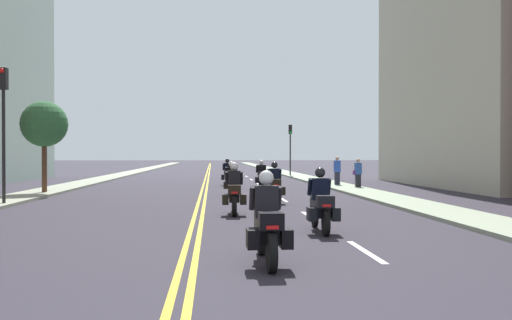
# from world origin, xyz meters

# --- Properties ---
(ground_plane) EXTENTS (264.00, 264.00, 0.00)m
(ground_plane) POSITION_xyz_m (0.00, 48.00, 0.00)
(ground_plane) COLOR #2E2A35
(sidewalk_left) EXTENTS (2.03, 144.00, 0.12)m
(sidewalk_left) POSITION_xyz_m (-7.90, 48.00, 0.06)
(sidewalk_left) COLOR #969B85
(sidewalk_left) RESTS_ON ground
(sidewalk_right) EXTENTS (2.03, 144.00, 0.12)m
(sidewalk_right) POSITION_xyz_m (7.90, 48.00, 0.06)
(sidewalk_right) COLOR #93A488
(sidewalk_right) RESTS_ON ground
(centreline_yellow_inner) EXTENTS (0.12, 132.00, 0.01)m
(centreline_yellow_inner) POSITION_xyz_m (-0.12, 48.00, 0.00)
(centreline_yellow_inner) COLOR yellow
(centreline_yellow_inner) RESTS_ON ground
(centreline_yellow_outer) EXTENTS (0.12, 132.00, 0.01)m
(centreline_yellow_outer) POSITION_xyz_m (0.12, 48.00, 0.00)
(centreline_yellow_outer) COLOR yellow
(centreline_yellow_outer) RESTS_ON ground
(lane_dashes_white) EXTENTS (0.14, 56.40, 0.01)m
(lane_dashes_white) POSITION_xyz_m (3.44, 29.00, 0.00)
(lane_dashes_white) COLOR silver
(lane_dashes_white) RESTS_ON ground
(building_right_1) EXTENTS (7.84, 16.90, 19.94)m
(building_right_1) POSITION_xyz_m (16.99, 28.45, 9.97)
(building_right_1) COLOR beige
(building_right_1) RESTS_ON ground
(motorcycle_0) EXTENTS (0.77, 2.20, 1.64)m
(motorcycle_0) POSITION_xyz_m (1.38, 6.97, 0.66)
(motorcycle_0) COLOR black
(motorcycle_0) RESTS_ON ground
(motorcycle_1) EXTENTS (0.77, 2.19, 1.60)m
(motorcycle_1) POSITION_xyz_m (3.10, 10.63, 0.65)
(motorcycle_1) COLOR black
(motorcycle_1) RESTS_ON ground
(motorcycle_2) EXTENTS (0.77, 2.16, 1.67)m
(motorcycle_2) POSITION_xyz_m (1.13, 14.69, 0.66)
(motorcycle_2) COLOR black
(motorcycle_2) RESTS_ON ground
(motorcycle_3) EXTENTS (0.78, 2.15, 1.64)m
(motorcycle_3) POSITION_xyz_m (2.89, 18.40, 0.68)
(motorcycle_3) COLOR black
(motorcycle_3) RESTS_ON ground
(motorcycle_4) EXTENTS (0.76, 2.16, 1.60)m
(motorcycle_4) POSITION_xyz_m (1.33, 22.41, 0.65)
(motorcycle_4) COLOR black
(motorcycle_4) RESTS_ON ground
(motorcycle_5) EXTENTS (0.76, 2.21, 1.62)m
(motorcycle_5) POSITION_xyz_m (3.17, 26.95, 0.65)
(motorcycle_5) COLOR black
(motorcycle_5) RESTS_ON ground
(motorcycle_6) EXTENTS (0.77, 2.20, 1.67)m
(motorcycle_6) POSITION_xyz_m (1.37, 30.66, 0.67)
(motorcycle_6) COLOR black
(motorcycle_6) RESTS_ON ground
(traffic_light_near) EXTENTS (0.28, 0.38, 5.13)m
(traffic_light_near) POSITION_xyz_m (-7.28, 18.04, 3.53)
(traffic_light_near) COLOR black
(traffic_light_near) RESTS_ON ground
(traffic_light_far) EXTENTS (0.28, 0.38, 4.54)m
(traffic_light_far) POSITION_xyz_m (7.28, 43.49, 3.13)
(traffic_light_far) COLOR black
(traffic_light_far) RESTS_ON ground
(pedestrian_0) EXTENTS (0.49, 0.25, 1.69)m
(pedestrian_0) POSITION_xyz_m (8.52, 26.43, 0.87)
(pedestrian_0) COLOR #23252D
(pedestrian_0) RESTS_ON ground
(pedestrian_1) EXTENTS (0.38, 0.26, 1.79)m
(pedestrian_1) POSITION_xyz_m (7.88, 28.65, 0.93)
(pedestrian_1) COLOR #272739
(pedestrian_1) RESTS_ON ground
(street_tree_0) EXTENTS (2.19, 2.19, 4.48)m
(street_tree_0) POSITION_xyz_m (-7.61, 23.80, 3.36)
(street_tree_0) COLOR #523523
(street_tree_0) RESTS_ON ground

